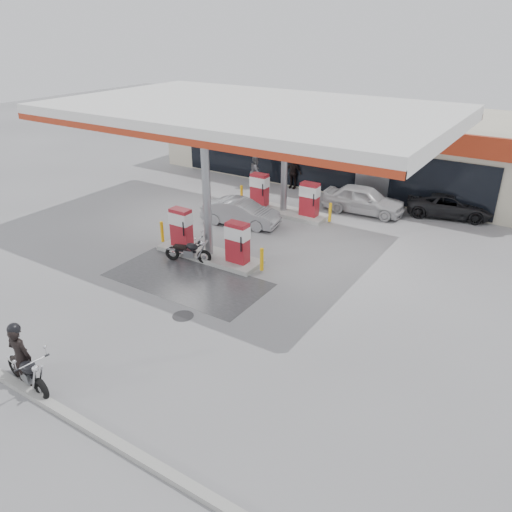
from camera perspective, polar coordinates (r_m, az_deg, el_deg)
The scene contains 17 objects.
ground at distance 18.89m, azimuth -9.05°, elevation -2.30°, with size 90.00×90.00×0.00m, color gray.
wet_patch at distance 18.59m, azimuth -7.88°, elevation -2.69°, with size 6.00×3.00×0.00m, color #4C4C4F.
drain_cover at distance 16.43m, azimuth -8.34°, elevation -6.79°, with size 0.70×0.70×0.01m, color #38383A.
kerb at distance 15.25m, azimuth -26.93°, elevation -12.20°, with size 28.00×0.25×0.15m, color gray.
store_building at distance 31.16m, azimuth 10.71°, elevation 12.63°, with size 22.00×8.22×4.00m.
canopy at distance 20.99m, azimuth -0.75°, elevation 16.06°, with size 16.00×10.02×5.51m.
pump_island_near at distance 19.95m, azimuth -5.43°, elevation 1.74°, with size 5.14×1.30×1.78m.
pump_island_far at distance 24.61m, azimuth 3.18°, elevation 6.48°, with size 5.14×1.30×1.78m.
main_motorcycle at distance 14.44m, azimuth -24.65°, elevation -12.03°, with size 2.02×0.77×1.04m.
biker_main at distance 14.36m, azimuth -25.32°, elevation -10.34°, with size 0.64×0.42×1.76m, color black.
parked_motorcycle at distance 19.75m, azimuth -7.69°, elevation 0.49°, with size 1.86×0.88×0.99m.
sedan_white at distance 25.22m, azimuth 12.22°, elevation 6.33°, with size 1.61×3.99×1.36m, color silver.
attendant at distance 28.51m, azimuth 0.02°, elevation 9.64°, with size 0.90×0.70×1.86m, color #4D4C51.
hatchback_silver at distance 23.18m, azimuth -1.75°, elevation 5.00°, with size 1.27×3.63×1.20m, color gray.
parked_car_left at distance 33.43m, azimuth -3.14°, elevation 11.41°, with size 1.69×4.15×1.20m, color #561712.
parked_car_right at distance 25.99m, azimuth 21.30°, elevation 5.43°, with size 1.85×4.01×1.12m, color black.
biker_walking at distance 28.46m, azimuth 4.23°, elevation 9.46°, with size 1.04×0.43×1.78m, color black.
Camera 1 is at (11.42, -12.28, 8.70)m, focal length 35.00 mm.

